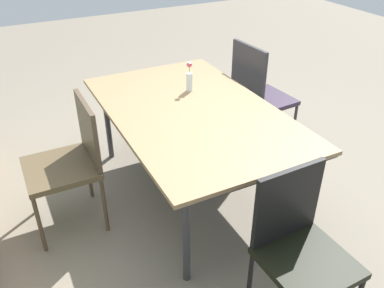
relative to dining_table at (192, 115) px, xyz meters
name	(u,v)px	position (x,y,z in m)	size (l,w,h in m)	color
ground_plane	(190,196)	(-0.06, 0.05, -0.69)	(12.00, 12.00, 0.00)	#756B5B
dining_table	(192,115)	(0.00, 0.00, 0.00)	(1.84, 1.14, 0.74)	#8C704C
chair_end_left	(299,243)	(-1.24, 0.00, -0.18)	(0.45, 0.45, 0.91)	black
chair_near_right	(258,92)	(0.41, -0.88, -0.16)	(0.50, 0.50, 0.99)	#312538
chair_far_side	(71,157)	(0.08, 0.89, -0.15)	(0.48, 0.48, 0.94)	brown
flower_vase	(189,77)	(0.31, -0.13, 0.16)	(0.05, 0.05, 0.24)	silver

